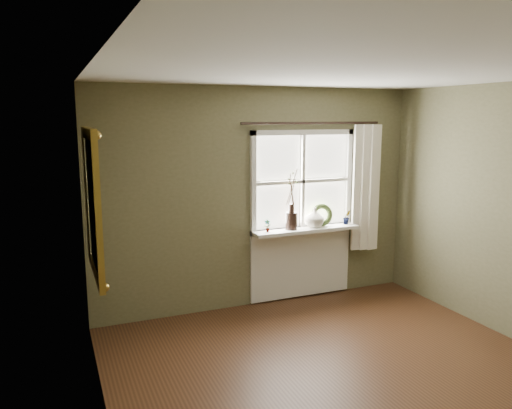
{
  "coord_description": "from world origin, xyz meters",
  "views": [
    {
      "loc": [
        -2.29,
        -3.11,
        2.25
      ],
      "look_at": [
        -0.35,
        1.55,
        1.36
      ],
      "focal_mm": 35.0,
      "sensor_mm": 36.0,
      "label": 1
    }
  ],
  "objects": [
    {
      "name": "floor",
      "position": [
        0.0,
        0.0,
        0.0
      ],
      "size": [
        4.5,
        4.5,
        0.0
      ],
      "primitive_type": "plane",
      "color": "#3F2413",
      "rests_on": "ground"
    },
    {
      "name": "cream_vase",
      "position": [
        0.67,
        2.12,
        1.04
      ],
      "size": [
        0.28,
        0.28,
        0.24
      ],
      "primitive_type": "imported",
      "rotation": [
        0.0,
        0.0,
        -0.2
      ],
      "color": "beige",
      "rests_on": "window_sill"
    },
    {
      "name": "gilt_mirror",
      "position": [
        -1.96,
        1.37,
        1.51
      ],
      "size": [
        0.1,
        1.09,
        1.3
      ],
      "color": "white",
      "rests_on": "wall_left"
    },
    {
      "name": "potted_plant_left",
      "position": [
        0.04,
        2.12,
        0.99
      ],
      "size": [
        0.09,
        0.07,
        0.15
      ],
      "primitive_type": "imported",
      "rotation": [
        0.0,
        0.0,
        -0.26
      ],
      "color": "#394B21",
      "rests_on": "window_sill"
    },
    {
      "name": "wall_left",
      "position": [
        -2.05,
        0.0,
        1.3
      ],
      "size": [
        0.1,
        4.5,
        2.6
      ],
      "primitive_type": "cube",
      "color": "#656142",
      "rests_on": "ground"
    },
    {
      "name": "ceiling",
      "position": [
        0.0,
        0.0,
        2.6
      ],
      "size": [
        4.5,
        4.5,
        0.0
      ],
      "primitive_type": "plane",
      "color": "silver",
      "rests_on": "ground"
    },
    {
      "name": "window_frame",
      "position": [
        0.55,
        2.23,
        1.48
      ],
      "size": [
        1.36,
        0.06,
        1.24
      ],
      "color": "white",
      "rests_on": "wall_back"
    },
    {
      "name": "wreath",
      "position": [
        0.79,
        2.16,
        1.03
      ],
      "size": [
        0.3,
        0.17,
        0.29
      ],
      "primitive_type": "torus",
      "rotation": [
        1.36,
        0.0,
        -0.15
      ],
      "color": "#394B21",
      "rests_on": "window_sill"
    },
    {
      "name": "window_apron",
      "position": [
        0.55,
        2.23,
        0.46
      ],
      "size": [
        1.36,
        0.04,
        0.88
      ],
      "primitive_type": "cube",
      "color": "white",
      "rests_on": "ground"
    },
    {
      "name": "wall_back",
      "position": [
        0.0,
        2.3,
        1.3
      ],
      "size": [
        4.0,
        0.1,
        2.6
      ],
      "primitive_type": "cube",
      "color": "#656142",
      "rests_on": "ground"
    },
    {
      "name": "curtain_rod",
      "position": [
        0.65,
        2.17,
        2.18
      ],
      "size": [
        1.84,
        0.03,
        0.03
      ],
      "primitive_type": "cylinder",
      "rotation": [
        0.0,
        1.57,
        0.0
      ],
      "color": "black",
      "rests_on": "wall_back"
    },
    {
      "name": "dark_jug",
      "position": [
        0.35,
        2.12,
        1.03
      ],
      "size": [
        0.17,
        0.17,
        0.21
      ],
      "primitive_type": "cylinder",
      "rotation": [
        0.0,
        0.0,
        -0.16
      ],
      "color": "black",
      "rests_on": "window_sill"
    },
    {
      "name": "curtain",
      "position": [
        1.39,
        2.13,
        1.37
      ],
      "size": [
        0.36,
        0.12,
        1.59
      ],
      "primitive_type": "cube",
      "color": "#EEE5CF",
      "rests_on": "wall_back"
    },
    {
      "name": "window_sill",
      "position": [
        0.55,
        2.12,
        0.9
      ],
      "size": [
        1.36,
        0.26,
        0.04
      ],
      "primitive_type": "cube",
      "color": "white",
      "rests_on": "wall_back"
    },
    {
      "name": "potted_plant_right",
      "position": [
        1.13,
        2.12,
        1.01
      ],
      "size": [
        0.1,
        0.08,
        0.18
      ],
      "primitive_type": "imported",
      "rotation": [
        0.0,
        0.0,
        -0.03
      ],
      "color": "#394B21",
      "rests_on": "window_sill"
    }
  ]
}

